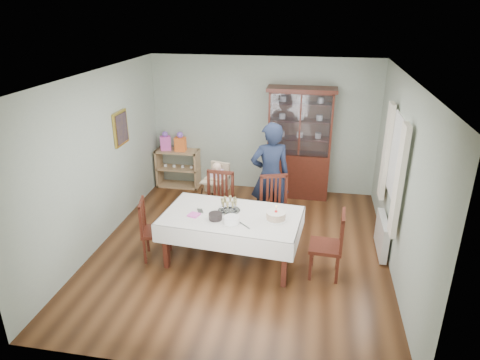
% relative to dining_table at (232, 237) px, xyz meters
% --- Properties ---
extents(floor, '(5.00, 5.00, 0.00)m').
position_rel_dining_table_xyz_m(floor, '(0.08, 0.32, -0.38)').
color(floor, '#593319').
rests_on(floor, ground).
extents(room_shell, '(5.00, 5.00, 5.00)m').
position_rel_dining_table_xyz_m(room_shell, '(0.08, 0.85, 1.32)').
color(room_shell, '#9EAA99').
rests_on(room_shell, floor).
extents(dining_table, '(2.09, 1.32, 0.76)m').
position_rel_dining_table_xyz_m(dining_table, '(0.00, 0.00, 0.00)').
color(dining_table, '#461811').
rests_on(dining_table, floor).
extents(china_cabinet, '(1.30, 0.48, 2.18)m').
position_rel_dining_table_xyz_m(china_cabinet, '(0.83, 2.58, 0.74)').
color(china_cabinet, '#461811').
rests_on(china_cabinet, floor).
extents(sideboard, '(0.90, 0.38, 0.80)m').
position_rel_dining_table_xyz_m(sideboard, '(-1.67, 2.60, 0.02)').
color(sideboard, tan).
rests_on(sideboard, floor).
extents(picture_frame, '(0.04, 0.48, 0.58)m').
position_rel_dining_table_xyz_m(picture_frame, '(-2.14, 1.12, 1.27)').
color(picture_frame, gold).
rests_on(picture_frame, room_shell).
extents(window, '(0.04, 1.02, 1.22)m').
position_rel_dining_table_xyz_m(window, '(2.30, 0.62, 1.17)').
color(window, white).
rests_on(window, room_shell).
extents(curtain_left, '(0.07, 0.30, 1.55)m').
position_rel_dining_table_xyz_m(curtain_left, '(2.24, 0.00, 1.07)').
color(curtain_left, silver).
rests_on(curtain_left, room_shell).
extents(curtain_right, '(0.07, 0.30, 1.55)m').
position_rel_dining_table_xyz_m(curtain_right, '(2.24, 1.24, 1.07)').
color(curtain_right, silver).
rests_on(curtain_right, room_shell).
extents(radiator, '(0.10, 0.80, 0.55)m').
position_rel_dining_table_xyz_m(radiator, '(2.24, 0.62, -0.08)').
color(radiator, white).
rests_on(radiator, floor).
extents(chair_far_left, '(0.50, 0.50, 1.07)m').
position_rel_dining_table_xyz_m(chair_far_left, '(-0.38, 0.73, -0.07)').
color(chair_far_left, '#461811').
rests_on(chair_far_left, floor).
extents(chair_far_right, '(0.60, 0.60, 1.06)m').
position_rel_dining_table_xyz_m(chair_far_right, '(0.57, 0.74, -0.07)').
color(chair_far_right, '#461811').
rests_on(chair_far_right, floor).
extents(chair_end_left, '(0.52, 0.52, 0.95)m').
position_rel_dining_table_xyz_m(chair_end_left, '(-1.15, -0.12, -0.10)').
color(chair_end_left, '#461811').
rests_on(chair_end_left, floor).
extents(chair_end_right, '(0.47, 0.47, 0.99)m').
position_rel_dining_table_xyz_m(chair_end_right, '(1.39, -0.14, -0.09)').
color(chair_end_right, '#461811').
rests_on(chair_end_right, floor).
extents(woman, '(0.79, 0.65, 1.85)m').
position_rel_dining_table_xyz_m(woman, '(0.42, 1.21, 0.54)').
color(woman, black).
rests_on(woman, floor).
extents(high_chair, '(0.58, 0.58, 1.07)m').
position_rel_dining_table_xyz_m(high_chair, '(-0.52, 1.30, 0.03)').
color(high_chair, black).
rests_on(high_chair, floor).
extents(champagne_tray, '(0.33, 0.33, 0.20)m').
position_rel_dining_table_xyz_m(champagne_tray, '(-0.06, 0.11, 0.44)').
color(champagne_tray, silver).
rests_on(champagne_tray, dining_table).
extents(birthday_cake, '(0.32, 0.32, 0.22)m').
position_rel_dining_table_xyz_m(birthday_cake, '(0.65, -0.03, 0.43)').
color(birthday_cake, white).
rests_on(birthday_cake, dining_table).
extents(plate_stack_dark, '(0.22, 0.22, 0.09)m').
position_rel_dining_table_xyz_m(plate_stack_dark, '(-0.20, -0.17, 0.42)').
color(plate_stack_dark, black).
rests_on(plate_stack_dark, dining_table).
extents(plate_stack_white, '(0.30, 0.30, 0.10)m').
position_rel_dining_table_xyz_m(plate_stack_white, '(0.05, -0.24, 0.42)').
color(plate_stack_white, white).
rests_on(plate_stack_white, dining_table).
extents(napkin_stack, '(0.19, 0.19, 0.02)m').
position_rel_dining_table_xyz_m(napkin_stack, '(-0.54, -0.12, 0.39)').
color(napkin_stack, '#E253B7').
rests_on(napkin_stack, dining_table).
extents(cutlery, '(0.16, 0.18, 0.01)m').
position_rel_dining_table_xyz_m(cutlery, '(-0.52, 0.04, 0.38)').
color(cutlery, silver).
rests_on(cutlery, dining_table).
extents(cake_knife, '(0.21, 0.21, 0.01)m').
position_rel_dining_table_xyz_m(cake_knife, '(0.23, -0.28, 0.38)').
color(cake_knife, silver).
rests_on(cake_knife, dining_table).
extents(gift_bag_pink, '(0.25, 0.20, 0.40)m').
position_rel_dining_table_xyz_m(gift_bag_pink, '(-1.90, 2.58, 0.59)').
color(gift_bag_pink, '#E253B7').
rests_on(gift_bag_pink, sideboard).
extents(gift_bag_orange, '(0.22, 0.15, 0.40)m').
position_rel_dining_table_xyz_m(gift_bag_orange, '(-1.59, 2.58, 0.59)').
color(gift_bag_orange, orange).
rests_on(gift_bag_orange, sideboard).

